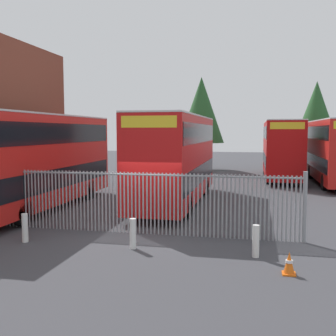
{
  "coord_description": "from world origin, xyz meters",
  "views": [
    {
      "loc": [
        3.83,
        -13.65,
        3.65
      ],
      "look_at": [
        0.0,
        4.0,
        2.0
      ],
      "focal_mm": 43.2,
      "sensor_mm": 36.0,
      "label": 1
    }
  ],
  "objects_px": {
    "bollard_near_right": "(256,241)",
    "traffic_cone_by_gate": "(289,263)",
    "double_decker_bus_behind_fence_right": "(281,147)",
    "double_decker_bus_behind_fence_left": "(176,156)",
    "bollard_near_left": "(25,228)",
    "double_decker_bus_near_gate": "(41,158)",
    "double_decker_bus_far_back": "(334,149)",
    "bollard_center_front": "(133,234)"
  },
  "relations": [
    {
      "from": "double_decker_bus_far_back",
      "to": "bollard_center_front",
      "type": "xyz_separation_m",
      "value": [
        -8.99,
        -17.74,
        -1.95
      ]
    },
    {
      "from": "double_decker_bus_near_gate",
      "to": "bollard_near_left",
      "type": "bearing_deg",
      "value": -65.69
    },
    {
      "from": "double_decker_bus_behind_fence_right",
      "to": "traffic_cone_by_gate",
      "type": "distance_m",
      "value": 21.74
    },
    {
      "from": "double_decker_bus_behind_fence_right",
      "to": "bollard_center_front",
      "type": "bearing_deg",
      "value": -105.5
    },
    {
      "from": "double_decker_bus_behind_fence_right",
      "to": "traffic_cone_by_gate",
      "type": "xyz_separation_m",
      "value": [
        -1.05,
        -21.61,
        -2.13
      ]
    },
    {
      "from": "double_decker_bus_behind_fence_left",
      "to": "traffic_cone_by_gate",
      "type": "bearing_deg",
      "value": -63.15
    },
    {
      "from": "double_decker_bus_far_back",
      "to": "bollard_near_right",
      "type": "distance_m",
      "value": 18.66
    },
    {
      "from": "double_decker_bus_behind_fence_left",
      "to": "double_decker_bus_far_back",
      "type": "bearing_deg",
      "value": 46.46
    },
    {
      "from": "double_decker_bus_behind_fence_right",
      "to": "traffic_cone_by_gate",
      "type": "relative_size",
      "value": 18.32
    },
    {
      "from": "double_decker_bus_near_gate",
      "to": "bollard_near_right",
      "type": "height_order",
      "value": "double_decker_bus_near_gate"
    },
    {
      "from": "double_decker_bus_behind_fence_right",
      "to": "bollard_near_right",
      "type": "relative_size",
      "value": 11.38
    },
    {
      "from": "double_decker_bus_near_gate",
      "to": "double_decker_bus_behind_fence_right",
      "type": "relative_size",
      "value": 1.0
    },
    {
      "from": "double_decker_bus_behind_fence_left",
      "to": "double_decker_bus_near_gate",
      "type": "bearing_deg",
      "value": -155.03
    },
    {
      "from": "bollard_near_right",
      "to": "double_decker_bus_behind_fence_right",
      "type": "bearing_deg",
      "value": 84.71
    },
    {
      "from": "double_decker_bus_behind_fence_left",
      "to": "traffic_cone_by_gate",
      "type": "height_order",
      "value": "double_decker_bus_behind_fence_left"
    },
    {
      "from": "double_decker_bus_behind_fence_left",
      "to": "double_decker_bus_far_back",
      "type": "xyz_separation_m",
      "value": [
        9.18,
        9.66,
        0.0
      ]
    },
    {
      "from": "double_decker_bus_behind_fence_left",
      "to": "bollard_near_left",
      "type": "bearing_deg",
      "value": -113.42
    },
    {
      "from": "double_decker_bus_behind_fence_left",
      "to": "bollard_center_front",
      "type": "xyz_separation_m",
      "value": [
        0.2,
        -8.08,
        -1.95
      ]
    },
    {
      "from": "double_decker_bus_behind_fence_left",
      "to": "traffic_cone_by_gate",
      "type": "distance_m",
      "value": 10.77
    },
    {
      "from": "double_decker_bus_behind_fence_right",
      "to": "bollard_near_left",
      "type": "distance_m",
      "value": 22.42
    },
    {
      "from": "bollard_center_front",
      "to": "traffic_cone_by_gate",
      "type": "bearing_deg",
      "value": -16.35
    },
    {
      "from": "double_decker_bus_far_back",
      "to": "bollard_near_left",
      "type": "xyz_separation_m",
      "value": [
        -12.69,
        -17.76,
        -1.95
      ]
    },
    {
      "from": "double_decker_bus_far_back",
      "to": "bollard_near_left",
      "type": "relative_size",
      "value": 11.38
    },
    {
      "from": "bollard_near_right",
      "to": "traffic_cone_by_gate",
      "type": "height_order",
      "value": "bollard_near_right"
    },
    {
      "from": "double_decker_bus_near_gate",
      "to": "traffic_cone_by_gate",
      "type": "bearing_deg",
      "value": -31.91
    },
    {
      "from": "double_decker_bus_near_gate",
      "to": "double_decker_bus_far_back",
      "type": "relative_size",
      "value": 1.0
    },
    {
      "from": "double_decker_bus_near_gate",
      "to": "bollard_near_left",
      "type": "distance_m",
      "value": 6.18
    },
    {
      "from": "double_decker_bus_behind_fence_left",
      "to": "bollard_center_front",
      "type": "relative_size",
      "value": 11.38
    },
    {
      "from": "double_decker_bus_behind_fence_right",
      "to": "double_decker_bus_far_back",
      "type": "relative_size",
      "value": 1.0
    },
    {
      "from": "double_decker_bus_near_gate",
      "to": "double_decker_bus_behind_fence_right",
      "type": "xyz_separation_m",
      "value": [
        11.74,
        14.96,
        0.0
      ]
    },
    {
      "from": "double_decker_bus_far_back",
      "to": "traffic_cone_by_gate",
      "type": "distance_m",
      "value": 19.7
    },
    {
      "from": "double_decker_bus_behind_fence_right",
      "to": "bollard_near_left",
      "type": "xyz_separation_m",
      "value": [
        -9.33,
        -20.3,
        -1.95
      ]
    },
    {
      "from": "double_decker_bus_behind_fence_left",
      "to": "traffic_cone_by_gate",
      "type": "relative_size",
      "value": 18.32
    },
    {
      "from": "double_decker_bus_near_gate",
      "to": "double_decker_bus_behind_fence_right",
      "type": "distance_m",
      "value": 19.01
    },
    {
      "from": "double_decker_bus_behind_fence_right",
      "to": "traffic_cone_by_gate",
      "type": "height_order",
      "value": "double_decker_bus_behind_fence_right"
    },
    {
      "from": "double_decker_bus_near_gate",
      "to": "bollard_near_left",
      "type": "height_order",
      "value": "double_decker_bus_near_gate"
    },
    {
      "from": "double_decker_bus_far_back",
      "to": "bollard_near_right",
      "type": "xyz_separation_m",
      "value": [
        -5.25,
        -17.8,
        -1.95
      ]
    },
    {
      "from": "double_decker_bus_behind_fence_right",
      "to": "traffic_cone_by_gate",
      "type": "bearing_deg",
      "value": -92.78
    },
    {
      "from": "bollard_near_left",
      "to": "bollard_center_front",
      "type": "bearing_deg",
      "value": 0.39
    },
    {
      "from": "traffic_cone_by_gate",
      "to": "double_decker_bus_behind_fence_left",
      "type": "bearing_deg",
      "value": 116.85
    },
    {
      "from": "double_decker_bus_behind_fence_left",
      "to": "bollard_near_left",
      "type": "distance_m",
      "value": 9.04
    },
    {
      "from": "double_decker_bus_far_back",
      "to": "bollard_center_front",
      "type": "relative_size",
      "value": 11.38
    }
  ]
}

